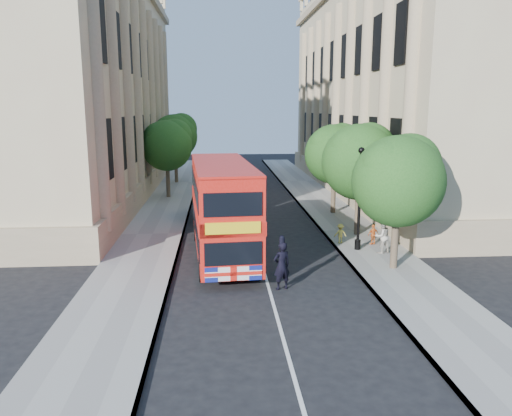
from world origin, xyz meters
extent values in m
plane|color=black|center=(0.00, 0.00, 0.00)|extent=(120.00, 120.00, 0.00)
cube|color=gray|center=(5.75, 10.00, 0.06)|extent=(3.50, 80.00, 0.12)
cube|color=gray|center=(-5.75, 10.00, 0.06)|extent=(3.50, 80.00, 0.12)
cube|color=tan|center=(13.80, 24.00, 9.00)|extent=(12.00, 38.00, 18.00)
cube|color=tan|center=(-13.80, 24.00, 9.00)|extent=(12.00, 38.00, 18.00)
cylinder|color=#473828|center=(5.80, 3.00, 1.43)|extent=(0.32, 0.32, 2.86)
sphere|color=#204E1A|center=(5.80, 3.00, 4.03)|extent=(4.00, 4.00, 4.00)
sphere|color=#204E1A|center=(6.40, 3.40, 4.68)|extent=(2.80, 2.80, 2.80)
sphere|color=#204E1A|center=(5.30, 2.70, 4.55)|extent=(2.60, 2.60, 2.60)
cylinder|color=#473828|center=(5.80, 9.00, 1.50)|extent=(0.32, 0.32, 2.99)
sphere|color=#204E1A|center=(5.80, 9.00, 4.22)|extent=(4.20, 4.20, 4.20)
sphere|color=#204E1A|center=(6.40, 9.40, 4.90)|extent=(2.94, 2.94, 2.94)
sphere|color=#204E1A|center=(5.30, 8.70, 4.76)|extent=(2.73, 2.73, 2.73)
cylinder|color=#473828|center=(5.80, 15.00, 1.45)|extent=(0.32, 0.32, 2.90)
sphere|color=#204E1A|center=(5.80, 15.00, 4.09)|extent=(4.00, 4.00, 4.00)
sphere|color=#204E1A|center=(6.40, 15.40, 4.75)|extent=(2.80, 2.80, 2.80)
sphere|color=#204E1A|center=(5.30, 14.70, 4.62)|extent=(2.60, 2.60, 2.60)
cylinder|color=#473828|center=(-6.00, 22.00, 1.50)|extent=(0.32, 0.32, 2.99)
sphere|color=#204E1A|center=(-6.00, 22.00, 4.22)|extent=(4.00, 4.00, 4.00)
sphere|color=#204E1A|center=(-5.40, 22.40, 4.90)|extent=(2.80, 2.80, 2.80)
sphere|color=#204E1A|center=(-6.50, 21.70, 4.76)|extent=(2.60, 2.60, 2.60)
cylinder|color=#473828|center=(-6.00, 30.00, 1.58)|extent=(0.32, 0.32, 3.17)
sphere|color=#204E1A|center=(-6.00, 30.00, 4.46)|extent=(4.20, 4.20, 4.20)
sphere|color=#204E1A|center=(-5.40, 30.40, 5.18)|extent=(2.94, 2.94, 2.94)
sphere|color=#204E1A|center=(-6.50, 29.70, 5.04)|extent=(2.73, 2.73, 2.73)
cylinder|color=black|center=(5.00, 6.00, 0.37)|extent=(0.30, 0.30, 0.50)
cylinder|color=black|center=(5.00, 6.00, 2.62)|extent=(0.14, 0.14, 5.00)
sphere|color=black|center=(5.00, 6.00, 5.12)|extent=(0.32, 0.32, 0.32)
cube|color=red|center=(-1.80, 5.66, 2.49)|extent=(3.28, 9.91, 4.05)
cube|color=black|center=(-1.80, 5.66, 1.59)|extent=(3.30, 9.30, 0.92)
cube|color=black|center=(-1.80, 5.66, 3.54)|extent=(3.30, 9.30, 0.92)
cube|color=yellow|center=(-1.43, 0.80, 2.62)|extent=(2.16, 0.24, 0.46)
cylinder|color=black|center=(-2.70, 2.15, 0.51)|extent=(0.36, 1.04, 1.03)
cylinder|color=black|center=(-0.38, 2.32, 0.51)|extent=(0.36, 1.04, 1.03)
cylinder|color=black|center=(-3.19, 8.80, 0.51)|extent=(0.36, 1.04, 1.03)
cylinder|color=black|center=(-0.88, 8.97, 0.51)|extent=(0.36, 1.04, 1.03)
cube|color=black|center=(-2.25, 13.18, 1.28)|extent=(2.02, 1.85, 1.99)
cube|color=black|center=(-2.19, 12.37, 1.51)|extent=(1.71, 0.23, 0.66)
cube|color=black|center=(-2.42, 15.25, 1.47)|extent=(2.13, 3.17, 2.37)
cube|color=black|center=(-2.37, 14.69, 0.33)|extent=(2.06, 4.67, 0.24)
cylinder|color=black|center=(-3.10, 13.02, 0.38)|extent=(0.27, 0.77, 0.76)
cylinder|color=black|center=(-1.40, 13.15, 0.38)|extent=(0.27, 0.77, 0.76)
cylinder|color=black|center=(-3.34, 16.13, 0.38)|extent=(0.27, 0.77, 0.76)
cylinder|color=black|center=(-1.64, 16.26, 0.38)|extent=(0.27, 0.77, 0.76)
imported|color=black|center=(0.50, 1.00, 0.98)|extent=(0.84, 0.70, 1.97)
imported|color=beige|center=(6.01, 5.30, 0.97)|extent=(0.99, 0.87, 1.70)
imported|color=orange|center=(6.06, 6.85, 0.65)|extent=(0.67, 0.43, 1.07)
imported|color=gold|center=(4.40, 7.22, 0.64)|extent=(0.71, 0.46, 1.05)
camera|label=1|loc=(-1.96, -17.87, 7.18)|focal=35.00mm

